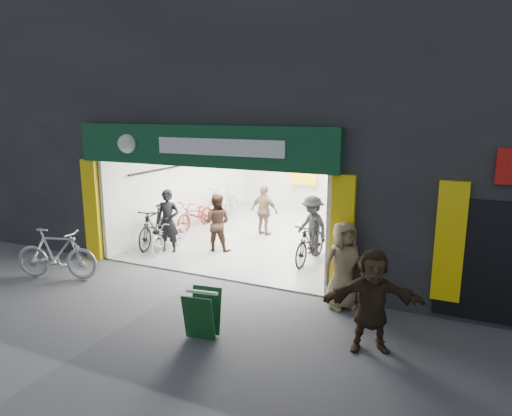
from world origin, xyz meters
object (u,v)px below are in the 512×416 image
Objects in this scene: pedestrian_near at (343,265)px; bike_right_front at (310,242)px; parked_bike at (57,254)px; bike_left_front at (169,235)px; sandwich_board at (202,313)px.

bike_right_front is at bearing 77.79° from pedestrian_near.
pedestrian_near is at bearing -95.41° from parked_bike.
bike_left_front is at bearing -165.99° from bike_right_front.
bike_left_front is 0.95× the size of bike_right_front.
pedestrian_near is at bearing -20.64° from bike_left_front.
bike_right_front is at bearing 75.52° from sandwich_board.
sandwich_board is (4.50, -1.02, -0.14)m from parked_bike.
parked_bike is 2.39× the size of sandwich_board.
pedestrian_near is 2.11× the size of sandwich_board.
pedestrian_near is (6.34, 1.20, 0.28)m from parked_bike.
bike_left_front reaches higher than sandwich_board.
parked_bike is at bearing -114.46° from bike_left_front.
bike_left_front is 5.14m from sandwich_board.
parked_bike reaches higher than bike_right_front.
pedestrian_near is at bearing -53.93° from bike_right_front.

